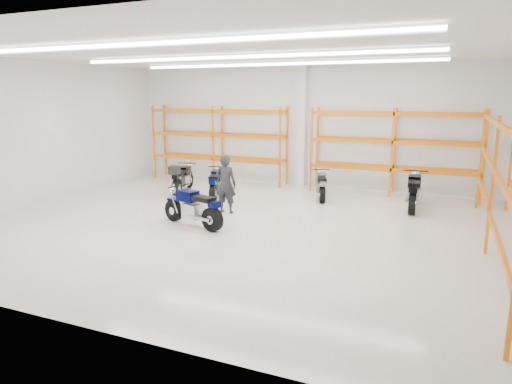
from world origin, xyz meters
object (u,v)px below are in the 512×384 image
at_px(motorcycle_main, 195,209).
at_px(motorcycle_back_b, 216,184).
at_px(motorcycle_back_c, 321,186).
at_px(standing_man, 226,184).
at_px(motorcycle_back_a, 182,178).
at_px(motorcycle_back_d, 413,193).
at_px(structural_column, 302,127).

distance_m(motorcycle_main, motorcycle_back_b, 3.43).
bearing_deg(motorcycle_back_c, standing_man, -126.19).
distance_m(motorcycle_back_c, standing_man, 3.59).
bearing_deg(motorcycle_back_a, standing_man, -35.22).
distance_m(motorcycle_main, motorcycle_back_d, 6.68).
bearing_deg(motorcycle_back_d, standing_man, -152.81).
xyz_separation_m(motorcycle_back_d, standing_man, (-5.06, -2.60, 0.35)).
bearing_deg(structural_column, motorcycle_back_a, -140.59).
bearing_deg(standing_man, structural_column, -101.30).
bearing_deg(motorcycle_main, standing_man, 86.86).
height_order(motorcycle_back_c, motorcycle_back_d, motorcycle_back_d).
xyz_separation_m(motorcycle_back_b, motorcycle_back_d, (6.25, 1.00, 0.05)).
relative_size(motorcycle_back_a, motorcycle_back_b, 1.04).
distance_m(motorcycle_main, motorcycle_back_c, 5.04).
xyz_separation_m(motorcycle_back_a, standing_man, (2.75, -1.94, 0.35)).
height_order(motorcycle_main, motorcycle_back_a, motorcycle_back_a).
bearing_deg(motorcycle_back_d, motorcycle_back_c, 174.59).
height_order(motorcycle_main, motorcycle_back_b, motorcycle_main).
xyz_separation_m(motorcycle_back_c, motorcycle_back_d, (2.95, -0.28, 0.08)).
relative_size(motorcycle_main, motorcycle_back_c, 1.13).
bearing_deg(structural_column, standing_man, -99.18).
bearing_deg(motorcycle_back_b, structural_column, 58.81).
bearing_deg(standing_man, motorcycle_back_a, -37.34).
bearing_deg(structural_column, motorcycle_back_b, -121.19).
xyz_separation_m(standing_man, structural_column, (0.78, 4.85, 1.38)).
xyz_separation_m(motorcycle_main, motorcycle_back_a, (-2.66, 3.60, 0.02)).
bearing_deg(motorcycle_back_b, standing_man, -53.45).
bearing_deg(motorcycle_back_d, motorcycle_back_b, -170.88).
bearing_deg(motorcycle_back_b, motorcycle_back_c, 21.28).
distance_m(motorcycle_main, structural_column, 6.79).
bearing_deg(motorcycle_back_d, motorcycle_back_a, -175.19).
bearing_deg(motorcycle_back_a, motorcycle_back_c, 10.92).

